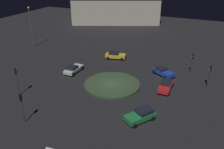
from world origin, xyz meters
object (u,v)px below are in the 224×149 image
traffic_light_northeast (17,76)px  store_building (116,8)px  car_yellow (115,55)px  car_silver (73,69)px  traffic_light_southwest (192,60)px  car_blue (163,72)px  streetlamp_east (31,24)px  traffic_light_northeast_near (21,103)px  car_red (166,86)px  traffic_light_west (210,72)px  car_green (141,115)px

traffic_light_northeast → store_building: (7.09, -53.49, 1.05)m
car_yellow → car_silver: (4.34, 9.56, -0.13)m
car_yellow → traffic_light_southwest: bearing=-16.0°
car_blue → store_building: store_building is taller
traffic_light_northeast → streetlamp_east: bearing=88.9°
car_yellow → traffic_light_northeast_near: (1.74, 25.19, 2.11)m
car_red → traffic_light_southwest: traffic_light_southwest is taller
car_silver → streetlamp_east: bearing=62.5°
car_silver → traffic_light_southwest: traffic_light_southwest is taller
car_silver → traffic_light_southwest: size_ratio=1.12×
car_yellow → traffic_light_northeast_near: 25.34m
traffic_light_northeast_near → traffic_light_west: size_ratio=1.07×
car_red → traffic_light_southwest: (-2.74, -8.16, 2.01)m
car_yellow → car_red: (-12.87, 9.10, -0.10)m
car_yellow → car_green: size_ratio=1.02×
traffic_light_northeast → traffic_light_northeast_near: bearing=-78.6°
car_red → streetlamp_east: bearing=-104.9°
car_green → traffic_light_west: size_ratio=1.14×
car_blue → car_silver: car_blue is taller
car_yellow → car_silver: bearing=-127.0°
car_silver → traffic_light_west: traffic_light_west is taller
traffic_light_northeast → traffic_light_west: traffic_light_northeast is taller
streetlamp_east → traffic_light_southwest: bearing=179.8°
car_green → streetlamp_east: streetlamp_east is taller
traffic_light_southwest → traffic_light_northeast_near: (17.35, 24.25, 0.20)m
car_red → streetlamp_east: 35.56m
car_green → store_building: bearing=-119.4°
car_silver → car_red: bearing=-88.7°
car_red → car_green: 9.57m
streetlamp_east → car_green: bearing=151.7°
traffic_light_northeast_near → traffic_light_west: (-20.69, -19.71, -0.19)m
car_yellow → streetlamp_east: 21.89m
car_yellow → car_red: size_ratio=1.03×
car_blue → streetlamp_east: bearing=-152.9°
car_yellow → store_building: store_building is taller
car_blue → traffic_light_west: (-7.75, 1.59, 2.01)m
traffic_light_southwest → car_silver: bearing=-19.2°
traffic_light_west → car_silver: bearing=-11.7°
streetlamp_east → car_red: bearing=166.3°
car_yellow → car_red: car_yellow is taller
traffic_light_west → car_blue: bearing=-33.2°
car_blue → traffic_light_southwest: 5.67m
car_silver → store_building: store_building is taller
car_blue → car_green: size_ratio=1.00×
car_blue → traffic_light_southwest: traffic_light_southwest is taller
car_green → car_red: bearing=-152.8°
traffic_light_southwest → streetlamp_east: streetlamp_east is taller
car_blue → car_green: car_green is taller
car_silver → streetlamp_east: 19.76m
car_green → traffic_light_southwest: traffic_light_southwest is taller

